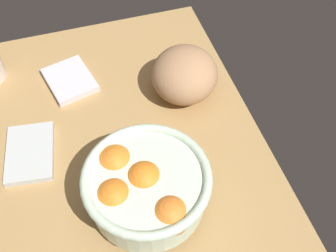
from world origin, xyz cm
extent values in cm
cube|color=#AB834E|center=(0.00, 0.00, -1.50)|extent=(72.81, 59.59, 3.00)
cylinder|color=silver|center=(-15.20, -4.04, 0.93)|extent=(9.62, 9.62, 1.86)
cylinder|color=silver|center=(-15.20, -4.04, 5.47)|extent=(19.67, 19.67, 7.23)
torus|color=silver|center=(-15.20, -4.04, 9.09)|extent=(21.27, 21.27, 1.60)
sphere|color=orange|center=(-21.64, -6.07, 6.97)|extent=(6.48, 6.48, 6.48)
sphere|color=orange|center=(-14.51, -3.78, 7.01)|extent=(6.70, 6.70, 6.70)
sphere|color=orange|center=(-16.18, 1.61, 6.98)|extent=(6.56, 6.56, 6.56)
sphere|color=orange|center=(-9.93, -0.23, 7.01)|extent=(6.70, 6.70, 6.70)
ellipsoid|color=tan|center=(8.43, -18.50, 5.12)|extent=(19.31, 18.81, 10.24)
cube|color=silver|center=(18.22, 4.78, 0.76)|extent=(13.44, 11.75, 1.51)
cube|color=silver|center=(1.31, 15.00, 0.70)|extent=(14.11, 10.47, 1.39)
camera|label=1|loc=(-46.81, 2.03, 64.85)|focal=42.76mm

